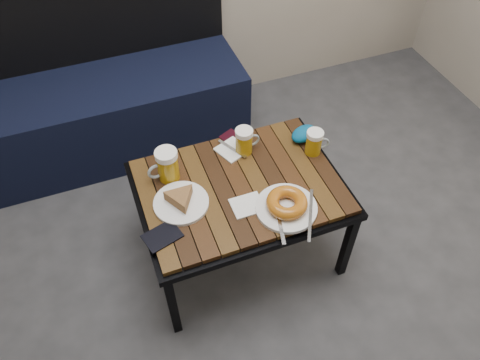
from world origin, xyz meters
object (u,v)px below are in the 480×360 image
object	(u,v)px
plate_pie	(181,200)
passport_navy	(162,236)
beer_mug_left	(167,165)
beer_mug_centre	(245,141)
knit_pouch	(304,134)
beer_mug_right	(314,142)
bench	(113,106)
cafe_table	(240,192)
passport_burgundy	(233,139)
plate_bagel	(287,205)

from	to	relation	value
plate_pie	passport_navy	bearing A→B (deg)	-131.41
beer_mug_left	beer_mug_centre	size ratio (longest dim) A/B	1.19
passport_navy	knit_pouch	bearing A→B (deg)	96.18
beer_mug_right	passport_navy	world-z (taller)	beer_mug_right
bench	cafe_table	bearing A→B (deg)	-67.77
bench	beer_mug_right	world-z (taller)	bench
plate_pie	passport_burgundy	world-z (taller)	plate_pie
knit_pouch	cafe_table	bearing A→B (deg)	-156.73
bench	cafe_table	world-z (taller)	bench
beer_mug_right	plate_bagel	bearing A→B (deg)	-120.78
knit_pouch	beer_mug_centre	bearing A→B (deg)	176.13
bench	beer_mug_centre	bearing A→B (deg)	-58.46
beer_mug_left	passport_navy	distance (m)	0.30
beer_mug_centre	beer_mug_right	bearing A→B (deg)	-24.89
bench	passport_burgundy	world-z (taller)	bench
bench	beer_mug_right	bearing A→B (deg)	-49.54
beer_mug_right	passport_navy	size ratio (longest dim) A/B	0.86
plate_pie	plate_bagel	size ratio (longest dim) A/B	0.72
bench	passport_navy	bearing A→B (deg)	-88.75
knit_pouch	passport_burgundy	bearing A→B (deg)	160.24
beer_mug_right	plate_bagel	world-z (taller)	beer_mug_right
beer_mug_left	plate_pie	bearing A→B (deg)	86.64
cafe_table	passport_burgundy	distance (m)	0.27
beer_mug_right	cafe_table	bearing A→B (deg)	-156.65
beer_mug_left	passport_burgundy	world-z (taller)	beer_mug_left
cafe_table	beer_mug_right	size ratio (longest dim) A/B	7.30
passport_navy	passport_burgundy	world-z (taller)	passport_navy
knit_pouch	beer_mug_left	bearing A→B (deg)	-178.74
plate_bagel	beer_mug_centre	bearing A→B (deg)	95.88
beer_mug_left	plate_pie	distance (m)	0.16
beer_mug_centre	beer_mug_left	bearing A→B (deg)	-177.96
passport_burgundy	knit_pouch	world-z (taller)	knit_pouch
bench	beer_mug_centre	size ratio (longest dim) A/B	11.49
passport_navy	knit_pouch	distance (m)	0.78
beer_mug_centre	plate_bagel	world-z (taller)	beer_mug_centre
bench	beer_mug_left	distance (m)	0.85
beer_mug_centre	beer_mug_right	xyz separation A→B (m)	(0.28, -0.11, -0.00)
beer_mug_centre	passport_navy	size ratio (longest dim) A/B	0.91
bench	plate_bagel	xyz separation A→B (m)	(0.51, -1.12, 0.23)
passport_burgundy	plate_bagel	bearing A→B (deg)	-107.23
passport_navy	passport_burgundy	xyz separation A→B (m)	(0.43, 0.40, -0.00)
beer_mug_left	plate_pie	world-z (taller)	beer_mug_left
beer_mug_right	knit_pouch	world-z (taller)	beer_mug_right
cafe_table	beer_mug_left	bearing A→B (deg)	151.51
plate_pie	beer_mug_left	bearing A→B (deg)	93.17
bench	plate_bagel	bearing A→B (deg)	-65.70
beer_mug_right	passport_burgundy	bearing A→B (deg)	159.75
cafe_table	beer_mug_centre	xyz separation A→B (m)	(0.09, 0.17, 0.11)
passport_burgundy	knit_pouch	distance (m)	0.31
passport_navy	passport_burgundy	bearing A→B (deg)	117.02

